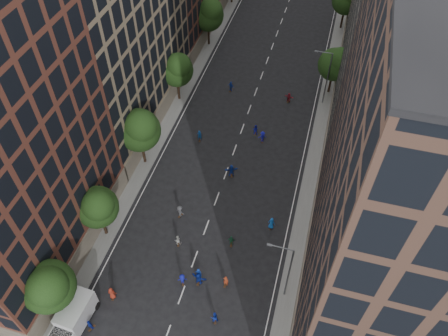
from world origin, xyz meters
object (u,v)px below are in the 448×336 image
streetlamp_near (287,270)px  skater_1 (199,274)px  streetlamp_far (326,76)px  cargo_van (73,317)px  skater_2 (214,317)px

streetlamp_near → skater_1: size_ratio=4.86×
streetlamp_far → cargo_van: streetlamp_far is taller
cargo_van → skater_1: bearing=41.3°
cargo_van → skater_2: size_ratio=3.47×
streetlamp_far → skater_1: streetlamp_far is taller
skater_2 → streetlamp_near: bearing=-166.5°
streetlamp_near → skater_2: streetlamp_near is taller
skater_2 → cargo_van: bearing=-7.4°
streetlamp_near → cargo_van: 21.85m
streetlamp_far → skater_2: bearing=-99.3°
skater_1 → skater_2: 5.13m
streetlamp_near → streetlamp_far: 33.00m
streetlamp_near → cargo_van: size_ratio=1.61×
cargo_van → skater_2: bearing=20.0°
streetlamp_near → cargo_van: (-19.66, -8.81, -3.63)m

